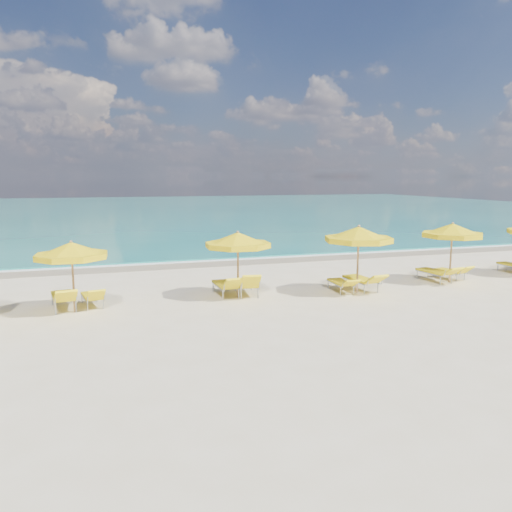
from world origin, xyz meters
name	(u,v)px	position (x,y,z in m)	size (l,w,h in m)	color
ground_plane	(269,296)	(0.00, 0.00, 0.00)	(120.00, 120.00, 0.00)	beige
ocean	(145,210)	(0.00, 48.00, 0.00)	(120.00, 80.00, 0.30)	#15786E
wet_sand_band	(220,262)	(0.00, 7.40, 0.00)	(120.00, 2.60, 0.01)	tan
foam_line	(216,259)	(0.00, 8.20, 0.00)	(120.00, 1.20, 0.03)	white
whitecap_near	(94,243)	(-6.00, 17.00, 0.00)	(14.00, 0.36, 0.05)	white
whitecap_far	(265,226)	(8.00, 24.00, 0.00)	(18.00, 0.30, 0.05)	white
umbrella_2	(71,251)	(-6.50, -0.25, 1.93)	(2.84, 2.84, 2.27)	#AB8055
umbrella_3	(238,241)	(-1.09, 0.14, 2.00)	(2.94, 2.94, 2.35)	#AB8055
umbrella_4	(359,235)	(3.19, -0.59, 2.13)	(2.69, 2.69, 2.49)	#AB8055
umbrella_5	(452,231)	(7.68, -0.02, 2.06)	(3.03, 3.03, 2.42)	#AB8055
lounger_2_left	(64,302)	(-6.84, 0.26, 0.24)	(0.94, 2.06, 0.87)	#A5A8AD
lounger_2_right	(93,300)	(-5.97, 0.33, 0.20)	(0.82, 1.68, 0.76)	#A5A8AD
lounger_3_left	(226,289)	(-1.46, 0.45, 0.24)	(0.72, 1.92, 0.86)	#A5A8AD
lounger_3_right	(247,288)	(-0.72, 0.34, 0.25)	(0.88, 1.99, 0.96)	#A5A8AD
lounger_4_left	(341,286)	(2.73, -0.25, 0.21)	(0.63, 1.75, 0.68)	#A5A8AD
lounger_4_right	(361,284)	(3.57, -0.24, 0.24)	(0.84, 2.07, 0.82)	#A5A8AD
lounger_5_left	(435,276)	(7.17, 0.23, 0.24)	(0.87, 2.05, 0.79)	#A5A8AD
lounger_5_right	(451,274)	(8.15, 0.50, 0.20)	(0.83, 1.67, 0.69)	#A5A8AD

